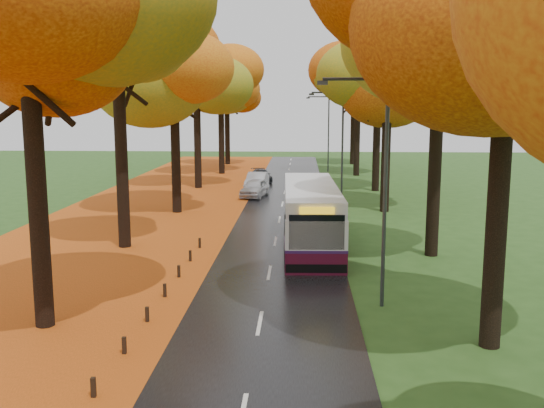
# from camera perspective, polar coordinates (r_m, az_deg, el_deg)

# --- Properties ---
(road) EXTENTS (6.50, 90.00, 0.04)m
(road) POSITION_cam_1_polar(r_m,az_deg,el_deg) (38.43, 0.76, -1.23)
(road) COLOR black
(road) RESTS_ON ground
(centre_line) EXTENTS (0.12, 90.00, 0.01)m
(centre_line) POSITION_cam_1_polar(r_m,az_deg,el_deg) (38.42, 0.76, -1.19)
(centre_line) COLOR silver
(centre_line) RESTS_ON road
(leaf_verge) EXTENTS (12.00, 90.00, 0.02)m
(leaf_verge) POSITION_cam_1_polar(r_m,az_deg,el_deg) (39.76, -12.31, -1.10)
(leaf_verge) COLOR #85390C
(leaf_verge) RESTS_ON ground
(leaf_drift) EXTENTS (0.90, 90.00, 0.01)m
(leaf_drift) POSITION_cam_1_polar(r_m,az_deg,el_deg) (38.65, -3.76, -1.15)
(leaf_drift) COLOR #D75716
(leaf_drift) RESTS_ON road
(trees_left) EXTENTS (9.20, 74.00, 13.88)m
(trees_left) POSITION_cam_1_polar(r_m,az_deg,el_deg) (40.79, -9.49, 12.68)
(trees_left) COLOR black
(trees_left) RESTS_ON ground
(trees_right) EXTENTS (9.30, 74.20, 13.96)m
(trees_right) POSITION_cam_1_polar(r_m,az_deg,el_deg) (40.20, 11.46, 12.90)
(trees_right) COLOR black
(trees_right) RESTS_ON ground
(bollard_row) EXTENTS (0.11, 23.51, 0.52)m
(bollard_row) POSITION_cam_1_polar(r_m,az_deg,el_deg) (19.38, -12.64, -11.41)
(bollard_row) COLOR black
(bollard_row) RESTS_ON ground
(streetlamp_near) EXTENTS (2.45, 0.18, 8.00)m
(streetlamp_near) POSITION_cam_1_polar(r_m,az_deg,el_deg) (21.06, 9.97, 2.81)
(streetlamp_near) COLOR #333538
(streetlamp_near) RESTS_ON ground
(streetlamp_mid) EXTENTS (2.45, 0.18, 8.00)m
(streetlamp_mid) POSITION_cam_1_polar(r_m,az_deg,el_deg) (42.90, 6.31, 6.13)
(streetlamp_mid) COLOR #333538
(streetlamp_mid) RESTS_ON ground
(streetlamp_far) EXTENTS (2.45, 0.18, 8.00)m
(streetlamp_far) POSITION_cam_1_polar(r_m,az_deg,el_deg) (64.85, 5.12, 7.21)
(streetlamp_far) COLOR #333538
(streetlamp_far) RESTS_ON ground
(bus) EXTENTS (2.95, 11.57, 3.03)m
(bus) POSITION_cam_1_polar(r_m,az_deg,el_deg) (30.61, 3.66, -0.91)
(bus) COLOR #490B21
(bus) RESTS_ON road
(car_white) EXTENTS (2.37, 4.32, 1.39)m
(car_white) POSITION_cam_1_polar(r_m,az_deg,el_deg) (46.63, -1.63, 1.52)
(car_white) COLOR silver
(car_white) RESTS_ON road
(car_silver) EXTENTS (1.84, 4.51, 1.46)m
(car_silver) POSITION_cam_1_polar(r_m,az_deg,el_deg) (50.40, -1.43, 2.15)
(car_silver) COLOR #A7A9AF
(car_silver) RESTS_ON road
(car_dark) EXTENTS (2.45, 4.14, 1.12)m
(car_dark) POSITION_cam_1_polar(r_m,az_deg,el_deg) (55.93, -1.02, 2.69)
(car_dark) COLOR black
(car_dark) RESTS_ON road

